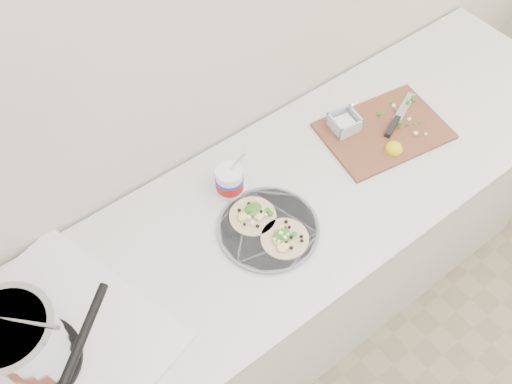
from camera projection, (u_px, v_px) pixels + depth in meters
counter at (273, 273)px, 2.12m from camera, size 2.44×0.66×0.90m
stove at (24, 351)px, 1.38m from camera, size 0.73×0.70×0.29m
taco_plate at (269, 227)px, 1.68m from camera, size 0.30×0.30×0.04m
tub at (230, 179)px, 1.73m from camera, size 0.09×0.09×0.20m
cutboard at (382, 127)px, 1.92m from camera, size 0.45×0.35×0.07m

